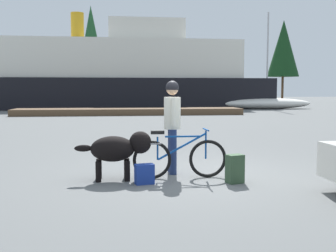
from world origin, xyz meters
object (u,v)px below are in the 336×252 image
object	(u,v)px
dog	(119,148)
backpack	(235,169)
ferry_boat	(117,76)
sailboat_moored	(267,103)
bicycle	(179,158)
person_cyclist	(172,117)
handbag_pannier	(144,174)

from	to	relation	value
dog	backpack	xyz separation A→B (m)	(1.99, -0.53, -0.32)
dog	ferry_boat	xyz separation A→B (m)	(0.16, 29.32, 2.25)
backpack	sailboat_moored	size ratio (longest dim) A/B	0.06
bicycle	dog	distance (m)	1.11
bicycle	sailboat_moored	bearing A→B (deg)	66.16
sailboat_moored	ferry_boat	bearing A→B (deg)	164.32
sailboat_moored	bicycle	bearing A→B (deg)	-113.84
dog	sailboat_moored	xyz separation A→B (m)	(12.53, 25.85, -0.08)
person_cyclist	dog	bearing A→B (deg)	-156.41
bicycle	ferry_boat	size ratio (longest dim) A/B	0.07
dog	handbag_pannier	distance (m)	0.71
dog	backpack	size ratio (longest dim) A/B	2.75
backpack	ferry_boat	distance (m)	30.01
bicycle	handbag_pannier	distance (m)	0.79
backpack	bicycle	bearing A→B (deg)	150.88
sailboat_moored	handbag_pannier	bearing A→B (deg)	-114.74
ferry_boat	backpack	bearing A→B (deg)	-86.48
bicycle	backpack	bearing A→B (deg)	-29.12
handbag_pannier	sailboat_moored	distance (m)	28.91
handbag_pannier	sailboat_moored	size ratio (longest dim) A/B	0.04
ferry_boat	handbag_pannier	bearing A→B (deg)	-89.48
bicycle	dog	xyz separation A→B (m)	(-1.10, 0.03, 0.19)
backpack	person_cyclist	bearing A→B (deg)	134.53
bicycle	handbag_pannier	world-z (taller)	bicycle
handbag_pannier	bicycle	bearing A→B (deg)	29.37
person_cyclist	backpack	bearing A→B (deg)	-45.47
bicycle	handbag_pannier	bearing A→B (deg)	-150.63
person_cyclist	ferry_boat	size ratio (longest dim) A/B	0.07
bicycle	backpack	size ratio (longest dim) A/B	3.47
handbag_pannier	ferry_boat	world-z (taller)	ferry_boat
person_cyclist	handbag_pannier	size ratio (longest dim) A/B	5.18
ferry_boat	sailboat_moored	distance (m)	13.06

